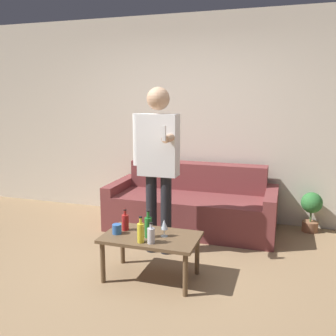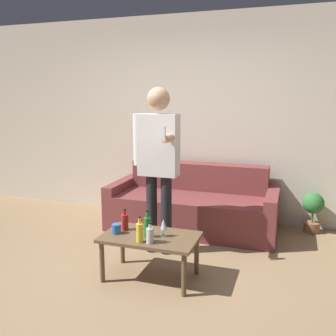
{
  "view_description": "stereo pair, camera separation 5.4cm",
  "coord_description": "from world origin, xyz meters",
  "px_view_note": "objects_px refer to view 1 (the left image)",
  "views": [
    {
      "loc": [
        1.27,
        -2.79,
        1.66
      ],
      "look_at": [
        0.16,
        0.68,
        0.95
      ],
      "focal_mm": 40.0,
      "sensor_mm": 36.0,
      "label": 1
    },
    {
      "loc": [
        1.32,
        -2.77,
        1.66
      ],
      "look_at": [
        0.16,
        0.68,
        0.95
      ],
      "focal_mm": 40.0,
      "sensor_mm": 36.0,
      "label": 2
    }
  ],
  "objects_px": {
    "couch": "(192,205)",
    "coffee_table": "(151,241)",
    "bottle_orange": "(148,227)",
    "person_standing_front": "(158,157)"
  },
  "relations": [
    {
      "from": "couch",
      "to": "person_standing_front",
      "type": "relative_size",
      "value": 1.18
    },
    {
      "from": "couch",
      "to": "coffee_table",
      "type": "relative_size",
      "value": 2.39
    },
    {
      "from": "couch",
      "to": "bottle_orange",
      "type": "height_order",
      "value": "couch"
    },
    {
      "from": "couch",
      "to": "coffee_table",
      "type": "bearing_deg",
      "value": -91.02
    },
    {
      "from": "couch",
      "to": "person_standing_front",
      "type": "bearing_deg",
      "value": -100.44
    },
    {
      "from": "bottle_orange",
      "to": "person_standing_front",
      "type": "distance_m",
      "value": 0.82
    },
    {
      "from": "coffee_table",
      "to": "bottle_orange",
      "type": "height_order",
      "value": "bottle_orange"
    },
    {
      "from": "coffee_table",
      "to": "bottle_orange",
      "type": "relative_size",
      "value": 3.45
    },
    {
      "from": "coffee_table",
      "to": "person_standing_front",
      "type": "xyz_separation_m",
      "value": [
        -0.13,
        0.57,
        0.68
      ]
    },
    {
      "from": "bottle_orange",
      "to": "person_standing_front",
      "type": "height_order",
      "value": "person_standing_front"
    }
  ]
}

